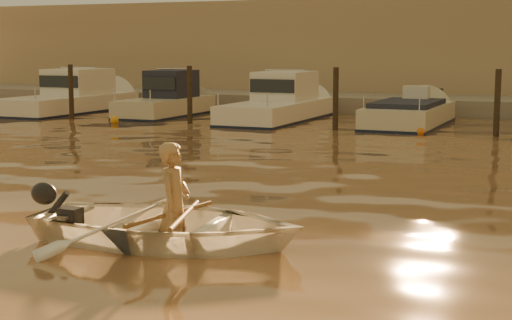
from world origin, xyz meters
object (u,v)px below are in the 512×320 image
at_px(moored_boat_1, 165,100).
at_px(moored_boat_3, 409,119).
at_px(dinghy, 168,225).
at_px(moored_boat_0, 69,97).
at_px(person, 174,205).
at_px(moored_boat_2, 278,103).
at_px(waterfront_building, 425,52).

xyz_separation_m(moored_boat_1, moored_boat_3, (9.45, 0.00, -0.40)).
bearing_deg(dinghy, moored_boat_0, 33.43).
xyz_separation_m(person, moored_boat_2, (-5.40, 17.31, 0.08)).
relative_size(moored_boat_2, moored_boat_3, 1.18).
bearing_deg(dinghy, person, -90.00).
xyz_separation_m(dinghy, moored_boat_2, (-5.30, 17.32, 0.36)).
bearing_deg(moored_boat_3, dinghy, -88.25).
xyz_separation_m(dinghy, moored_boat_0, (-14.49, 17.32, 0.36)).
bearing_deg(moored_boat_2, dinghy, -72.99).
bearing_deg(moored_boat_0, waterfront_building, 41.92).
bearing_deg(person, moored_boat_3, -4.42).
height_order(moored_boat_1, moored_boat_2, same).
bearing_deg(dinghy, waterfront_building, -1.98).
bearing_deg(dinghy, moored_boat_3, -4.75).
bearing_deg(moored_boat_1, moored_boat_3, 0.00).
height_order(moored_boat_2, waterfront_building, waterfront_building).
distance_m(dinghy, person, 0.29).
bearing_deg(waterfront_building, moored_boat_1, -125.14).
relative_size(moored_boat_1, moored_boat_2, 0.77).
relative_size(dinghy, person, 2.22).
xyz_separation_m(moored_boat_2, waterfront_building, (3.05, 11.00, 1.77)).
distance_m(moored_boat_2, moored_boat_3, 4.78).
bearing_deg(waterfront_building, person, -85.27).
bearing_deg(waterfront_building, dinghy, -85.47).
height_order(person, moored_boat_1, moored_boat_1).
xyz_separation_m(person, moored_boat_1, (-10.08, 17.31, 0.08)).
height_order(person, moored_boat_3, person).
relative_size(person, moored_boat_0, 0.22).
height_order(dinghy, moored_boat_3, moored_boat_3).
xyz_separation_m(moored_boat_2, moored_boat_3, (4.77, 0.00, -0.40)).
relative_size(person, moored_boat_1, 0.30).
relative_size(moored_boat_1, moored_boat_3, 0.92).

